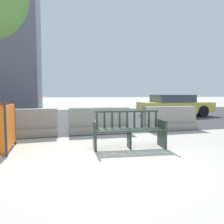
{
  "coord_description": "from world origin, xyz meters",
  "views": [
    {
      "loc": [
        -1.03,
        -3.9,
        1.27
      ],
      "look_at": [
        0.77,
        2.42,
        0.75
      ],
      "focal_mm": 35.0,
      "sensor_mm": 36.0,
      "label": 1
    }
  ],
  "objects_px": {
    "jersey_barrier_left": "(23,125)",
    "car_taxi_near": "(174,105)",
    "jersey_barrier_centre": "(99,123)",
    "street_bench": "(129,131)",
    "jersey_barrier_right": "(170,120)"
  },
  "relations": [
    {
      "from": "jersey_barrier_right",
      "to": "jersey_barrier_centre",
      "type": "bearing_deg",
      "value": 179.99
    },
    {
      "from": "car_taxi_near",
      "to": "street_bench",
      "type": "bearing_deg",
      "value": -128.65
    },
    {
      "from": "jersey_barrier_centre",
      "to": "jersey_barrier_right",
      "type": "height_order",
      "value": "same"
    },
    {
      "from": "jersey_barrier_left",
      "to": "car_taxi_near",
      "type": "distance_m",
      "value": 9.09
    },
    {
      "from": "jersey_barrier_centre",
      "to": "jersey_barrier_right",
      "type": "relative_size",
      "value": 1.01
    },
    {
      "from": "street_bench",
      "to": "car_taxi_near",
      "type": "height_order",
      "value": "car_taxi_near"
    },
    {
      "from": "jersey_barrier_left",
      "to": "car_taxi_near",
      "type": "xyz_separation_m",
      "value": [
        7.92,
        4.45,
        0.31
      ]
    },
    {
      "from": "jersey_barrier_centre",
      "to": "jersey_barrier_right",
      "type": "bearing_deg",
      "value": -0.01
    },
    {
      "from": "jersey_barrier_left",
      "to": "car_taxi_near",
      "type": "bearing_deg",
      "value": 29.34
    },
    {
      "from": "street_bench",
      "to": "jersey_barrier_centre",
      "type": "height_order",
      "value": "street_bench"
    },
    {
      "from": "street_bench",
      "to": "jersey_barrier_right",
      "type": "relative_size",
      "value": 0.86
    },
    {
      "from": "jersey_barrier_centre",
      "to": "car_taxi_near",
      "type": "distance_m",
      "value": 7.11
    },
    {
      "from": "street_bench",
      "to": "jersey_barrier_left",
      "type": "bearing_deg",
      "value": 139.56
    },
    {
      "from": "jersey_barrier_left",
      "to": "jersey_barrier_right",
      "type": "distance_m",
      "value": 5.02
    },
    {
      "from": "street_bench",
      "to": "car_taxi_near",
      "type": "relative_size",
      "value": 0.41
    }
  ]
}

